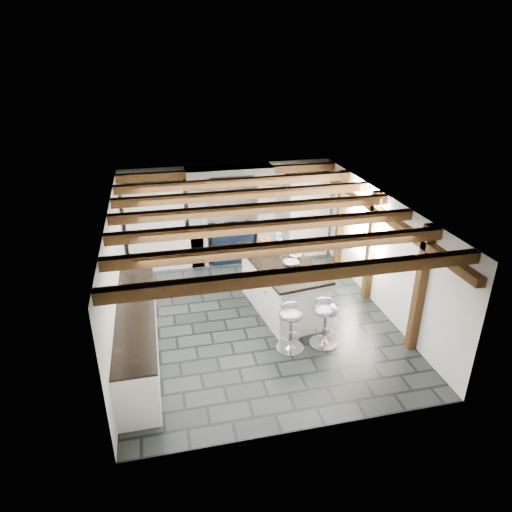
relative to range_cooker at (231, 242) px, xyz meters
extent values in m
plane|color=black|center=(0.00, -2.68, -0.47)|extent=(6.00, 6.00, 0.00)
plane|color=silver|center=(0.00, 0.32, 0.68)|extent=(5.00, 0.00, 5.00)
plane|color=silver|center=(-2.50, -2.68, 0.68)|extent=(0.00, 6.00, 6.00)
plane|color=silver|center=(2.50, -2.68, 0.68)|extent=(0.00, 6.00, 6.00)
plane|color=white|center=(0.00, -2.68, 1.83)|extent=(6.00, 6.00, 0.00)
cube|color=white|center=(-0.80, 0.02, 0.48)|extent=(0.40, 0.60, 1.90)
cube|color=white|center=(0.80, 0.02, 0.48)|extent=(0.40, 0.60, 1.90)
cube|color=#4F3516|center=(0.00, 0.02, 1.52)|extent=(2.10, 0.65, 0.18)
cube|color=white|center=(0.00, 0.02, 1.68)|extent=(2.00, 0.60, 0.31)
cube|color=black|center=(0.00, -0.30, 1.58)|extent=(1.00, 0.03, 0.22)
cube|color=silver|center=(0.00, -0.31, 1.58)|extent=(0.90, 0.01, 0.14)
cube|color=white|center=(-1.75, 0.02, 0.53)|extent=(1.30, 0.58, 2.00)
cube|color=white|center=(1.90, 0.02, 0.53)|extent=(1.00, 0.58, 2.00)
cube|color=white|center=(-2.20, -3.28, -0.03)|extent=(0.60, 3.80, 0.88)
cube|color=black|center=(-2.20, -3.28, 0.43)|extent=(0.64, 3.80, 0.04)
cube|color=white|center=(-1.05, 0.02, -0.03)|extent=(0.70, 0.60, 0.88)
cube|color=black|center=(-1.05, 0.02, 0.43)|extent=(0.74, 0.64, 0.04)
cube|color=#4F3516|center=(2.42, -2.68, 1.48)|extent=(0.15, 5.80, 0.14)
plane|color=white|center=(2.48, -2.08, 1.08)|extent=(0.00, 0.90, 0.90)
cube|color=#4F3516|center=(0.00, -5.28, 1.74)|extent=(5.00, 0.16, 0.16)
cube|color=#4F3516|center=(0.00, -4.41, 1.74)|extent=(5.00, 0.16, 0.16)
cube|color=#4F3516|center=(0.00, -3.54, 1.74)|extent=(5.00, 0.16, 0.16)
cube|color=#4F3516|center=(0.00, -2.68, 1.74)|extent=(5.00, 0.16, 0.16)
cube|color=#4F3516|center=(0.00, -1.81, 1.74)|extent=(5.00, 0.16, 0.16)
cube|color=#4F3516|center=(0.00, -0.94, 1.74)|extent=(5.00, 0.16, 0.16)
cube|color=#4F3516|center=(0.00, -0.08, 1.74)|extent=(5.00, 0.16, 0.16)
cube|color=#4F3516|center=(2.42, -4.28, 0.68)|extent=(0.15, 0.15, 2.30)
cube|color=#4F3516|center=(2.42, -2.48, 0.68)|extent=(0.15, 0.15, 2.30)
cube|color=#4F3516|center=(2.42, -0.88, 0.68)|extent=(0.15, 0.15, 2.30)
cylinder|color=black|center=(0.45, -2.73, 1.46)|extent=(0.01, 0.01, 0.56)
cylinder|color=white|center=(0.45, -2.73, 1.13)|extent=(0.09, 0.09, 0.22)
cylinder|color=black|center=(0.50, -2.43, 1.46)|extent=(0.01, 0.01, 0.56)
cylinder|color=white|center=(0.50, -2.43, 1.13)|extent=(0.09, 0.09, 0.22)
cylinder|color=black|center=(0.55, -2.13, 1.46)|extent=(0.01, 0.01, 0.56)
cylinder|color=white|center=(0.55, -2.13, 1.13)|extent=(0.09, 0.09, 0.22)
cube|color=black|center=(0.00, 0.00, -0.02)|extent=(1.00, 0.60, 0.90)
ellipsoid|color=silver|center=(-0.25, 0.00, 0.46)|extent=(0.28, 0.28, 0.11)
ellipsoid|color=silver|center=(0.25, 0.00, 0.46)|extent=(0.28, 0.28, 0.11)
cylinder|color=silver|center=(0.00, -0.32, 0.35)|extent=(0.95, 0.03, 0.03)
cube|color=black|center=(-0.25, -0.30, -0.02)|extent=(0.35, 0.02, 0.30)
cube|color=black|center=(0.25, -0.30, -0.02)|extent=(0.35, 0.02, 0.30)
cube|color=white|center=(0.58, -2.56, 0.02)|extent=(1.27, 2.11, 0.97)
cube|color=black|center=(0.58, -2.56, 0.53)|extent=(1.37, 2.21, 0.06)
imported|color=white|center=(0.33, -2.04, 0.67)|extent=(0.23, 0.23, 0.21)
ellipsoid|color=#C54B1B|center=(0.33, -2.04, 0.84)|extent=(0.22, 0.22, 0.13)
cylinder|color=white|center=(0.68, -2.16, 0.66)|extent=(0.13, 0.13, 0.20)
imported|color=white|center=(0.70, -2.66, 0.60)|extent=(0.32, 0.32, 0.07)
cylinder|color=white|center=(0.84, -2.47, 0.62)|extent=(0.06, 0.06, 0.11)
cylinder|color=white|center=(0.84, -2.47, 0.68)|extent=(0.24, 0.24, 0.02)
cylinder|color=beige|center=(0.84, -2.47, 0.73)|extent=(0.19, 0.19, 0.08)
cylinder|color=silver|center=(0.96, -3.85, -0.45)|extent=(0.49, 0.49, 0.03)
cone|color=silver|center=(0.96, -3.85, -0.40)|extent=(0.22, 0.22, 0.09)
cylinder|color=silver|center=(0.96, -3.85, -0.10)|extent=(0.06, 0.06, 0.61)
torus|color=silver|center=(0.96, -3.85, -0.20)|extent=(0.31, 0.31, 0.02)
ellipsoid|color=#989BA6|center=(0.96, -3.85, 0.25)|extent=(0.57, 0.57, 0.20)
ellipsoid|color=#989BA6|center=(1.00, -3.75, 0.36)|extent=(0.34, 0.22, 0.17)
cylinder|color=silver|center=(0.35, -3.85, -0.45)|extent=(0.48, 0.48, 0.03)
cone|color=silver|center=(0.35, -3.85, -0.40)|extent=(0.22, 0.22, 0.09)
cylinder|color=silver|center=(0.35, -3.85, -0.10)|extent=(0.06, 0.06, 0.61)
torus|color=silver|center=(0.35, -3.85, -0.20)|extent=(0.31, 0.31, 0.02)
ellipsoid|color=#989BA6|center=(0.35, -3.85, 0.24)|extent=(0.47, 0.47, 0.20)
ellipsoid|color=#989BA6|center=(0.35, -3.74, 0.35)|extent=(0.32, 0.14, 0.17)
camera|label=1|loc=(-1.69, -10.10, 4.36)|focal=32.00mm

